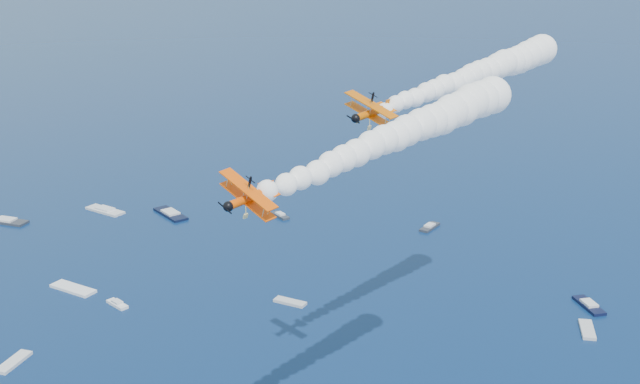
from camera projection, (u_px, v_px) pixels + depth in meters
biplane_lead at (372, 113)px, 123.88m from camera, size 10.44×12.33×8.68m
biplane_trail at (250, 198)px, 91.27m from camera, size 9.27×10.92×8.00m
smoke_trail_lead at (472, 76)px, 141.27m from camera, size 53.78×28.44×9.74m
smoke_trail_trail at (396, 136)px, 109.00m from camera, size 53.87×30.20×9.74m
spectator_boats at (73, 282)px, 204.16m from camera, size 205.76×162.01×0.70m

